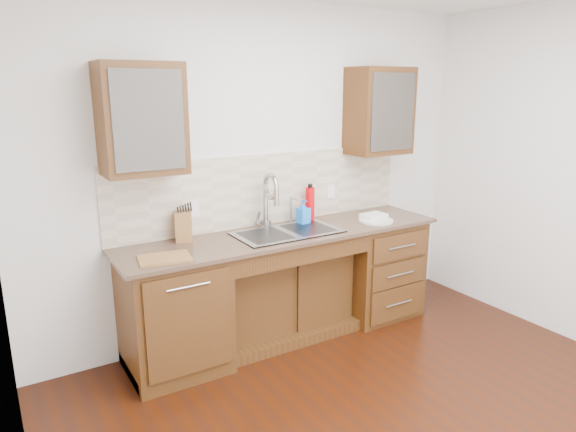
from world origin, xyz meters
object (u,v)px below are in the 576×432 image
water_bottle (310,204)px  plate (376,220)px  cutting_board (165,258)px  soap_bottle (303,212)px  knife_block (184,225)px

water_bottle → plate: (0.47, -0.33, -0.14)m
plate → cutting_board: (-1.87, -0.02, -0.00)m
cutting_board → soap_bottle: bearing=12.1°
soap_bottle → knife_block: knife_block is taller
plate → cutting_board: bearing=-179.4°
water_bottle → plate: water_bottle is taller
water_bottle → plate: 0.59m
water_bottle → cutting_board: water_bottle is taller
soap_bottle → water_bottle: 0.14m
soap_bottle → water_bottle: (0.12, 0.07, 0.04)m
soap_bottle → plate: bearing=-31.8°
plate → knife_block: 1.64m
soap_bottle → knife_block: size_ratio=0.92×
soap_bottle → knife_block: (-1.01, 0.10, 0.01)m
plate → knife_block: size_ratio=1.32×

